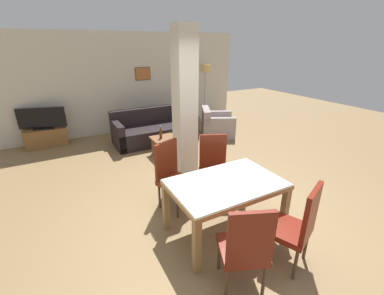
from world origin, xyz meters
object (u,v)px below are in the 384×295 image
(dining_chair_near_right, at_px, (297,224))
(tv_screen, at_px, (42,119))
(dining_chair_near_left, at_px, (245,246))
(dining_table, at_px, (225,193))
(dining_chair_far_left, at_px, (172,173))
(dining_chair_far_right, at_px, (214,165))
(armchair, at_px, (216,126))
(tv_stand, at_px, (46,137))
(coffee_table, at_px, (165,146))
(floor_lamp, at_px, (205,74))
(bottle, at_px, (161,133))
(sofa, at_px, (155,130))

(dining_chair_near_right, height_order, tv_screen, dining_chair_near_right)
(dining_chair_near_left, height_order, dining_chair_near_right, same)
(dining_table, height_order, dining_chair_far_left, dining_chair_far_left)
(dining_chair_far_right, xyz_separation_m, dining_chair_far_left, (-0.71, 0.07, 0.00))
(dining_chair_far_left, height_order, armchair, dining_chair_far_left)
(dining_chair_far_left, distance_m, tv_screen, 4.20)
(armchair, distance_m, tv_stand, 4.40)
(dining_table, bearing_deg, armchair, 57.85)
(dining_table, bearing_deg, coffee_table, 83.46)
(dining_chair_far_left, bearing_deg, dining_table, 90.00)
(dining_chair_near_left, height_order, tv_screen, dining_chair_near_left)
(floor_lamp, bearing_deg, bottle, -141.09)
(sofa, xyz_separation_m, armchair, (1.67, -0.39, -0.01))
(dining_chair_far_left, bearing_deg, dining_chair_near_left, 68.26)
(sofa, height_order, floor_lamp, floor_lamp)
(dining_chair_near_left, distance_m, coffee_table, 3.72)
(dining_table, relative_size, dining_chair_far_left, 1.35)
(dining_chair_far_right, height_order, tv_stand, dining_chair_far_right)
(sofa, relative_size, armchair, 1.82)
(dining_chair_near_left, height_order, sofa, dining_chair_near_left)
(armchair, bearing_deg, dining_chair_far_left, -17.87)
(dining_table, bearing_deg, tv_screen, 113.60)
(tv_screen, relative_size, floor_lamp, 0.58)
(dining_chair_near_right, xyz_separation_m, floor_lamp, (2.15, 5.49, 0.95))
(dining_table, distance_m, tv_stand, 5.17)
(dining_chair_far_left, xyz_separation_m, tv_stand, (-1.71, 3.84, -0.34))
(coffee_table, bearing_deg, dining_chair_near_left, -100.53)
(dining_chair_far_left, distance_m, dining_chair_near_left, 1.72)
(coffee_table, height_order, tv_stand, tv_stand)
(dining_chair_far_left, height_order, coffee_table, dining_chair_far_left)
(dining_chair_far_right, xyz_separation_m, bottle, (-0.11, 2.00, -0.04))
(dining_table, bearing_deg, dining_chair_far_left, 111.68)
(tv_stand, height_order, floor_lamp, floor_lamp)
(dining_chair_near_right, distance_m, coffee_table, 3.66)
(dining_chair_far_right, xyz_separation_m, coffee_table, (-0.03, 1.99, -0.35))
(dining_chair_near_right, relative_size, armchair, 0.91)
(sofa, relative_size, floor_lamp, 1.16)
(dining_table, xyz_separation_m, tv_screen, (-2.06, 4.72, 0.11))
(dining_table, distance_m, armchair, 4.01)
(dining_chair_far_left, bearing_deg, sofa, -127.29)
(dining_chair_near_right, xyz_separation_m, tv_screen, (-2.42, 5.57, 0.14))
(dining_chair_far_left, bearing_deg, bottle, -128.82)
(dining_table, height_order, armchair, dining_table)
(dining_chair_near_left, relative_size, dining_chair_near_right, 1.00)
(sofa, height_order, tv_screen, tv_screen)
(coffee_table, bearing_deg, floor_lamp, 40.09)
(dining_chair_far_left, height_order, floor_lamp, floor_lamp)
(dining_chair_far_left, distance_m, tv_stand, 4.21)
(dining_chair_far_left, height_order, bottle, dining_chair_far_left)
(dining_chair_near_right, relative_size, tv_stand, 1.10)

